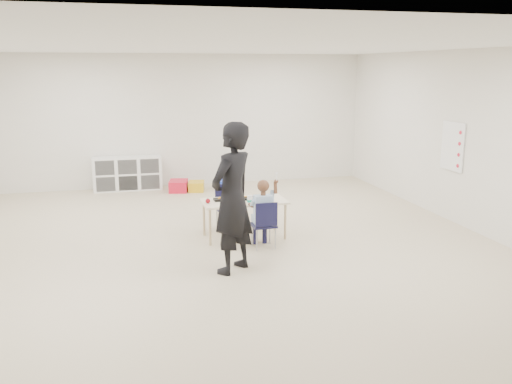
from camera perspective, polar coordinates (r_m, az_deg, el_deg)
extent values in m
plane|color=beige|center=(7.71, -3.55, -6.08)|extent=(9.00, 9.00, 0.00)
plane|color=white|center=(7.29, -3.87, 15.18)|extent=(9.00, 9.00, 0.00)
cube|color=white|center=(11.80, -7.77, 7.44)|extent=(8.00, 0.02, 2.80)
cube|color=white|center=(3.18, 11.56, -7.85)|extent=(8.00, 0.02, 2.80)
cube|color=white|center=(9.00, 22.29, 4.90)|extent=(0.02, 9.00, 2.80)
cube|color=#FDE9CA|center=(8.10, -1.27, -0.98)|extent=(1.27, 0.65, 0.03)
cube|color=black|center=(8.16, -0.89, -0.66)|extent=(0.22, 0.16, 0.03)
cube|color=black|center=(8.10, -3.68, -0.79)|extent=(0.22, 0.16, 0.03)
cube|color=white|center=(7.96, -0.65, -0.76)|extent=(0.07, 0.07, 0.10)
ellipsoid|color=tan|center=(8.09, 0.94, -0.64)|extent=(0.09, 0.09, 0.07)
sphere|color=maroon|center=(8.11, -2.08, -0.60)|extent=(0.07, 0.07, 0.07)
sphere|color=maroon|center=(7.94, -5.09, -0.94)|extent=(0.07, 0.07, 0.07)
cube|color=white|center=(11.65, -13.36, 1.92)|extent=(1.40, 0.40, 0.70)
cube|color=white|center=(9.49, 19.99, 4.54)|extent=(0.02, 0.60, 0.80)
imported|color=black|center=(6.66, -2.53, -0.68)|extent=(0.81, 0.80, 1.89)
cube|color=red|center=(11.35, -8.16, 0.64)|extent=(0.45, 0.53, 0.23)
cube|color=gold|center=(11.35, -6.30, 0.61)|extent=(0.39, 0.46, 0.20)
cube|color=#1835BB|center=(11.50, -3.36, 0.82)|extent=(0.32, 0.40, 0.20)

